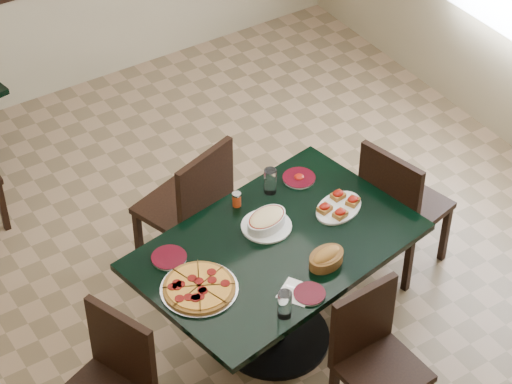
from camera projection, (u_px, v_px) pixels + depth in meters
floor at (243, 313)px, 5.93m from camera, size 5.50×5.50×0.00m
main_table at (276, 268)px, 5.41m from camera, size 1.63×1.20×0.75m
chair_far at (192, 204)px, 5.87m from camera, size 0.56×0.56×0.96m
chair_near at (373, 353)px, 5.08m from camera, size 0.41×0.41×0.85m
chair_right at (399, 203)px, 5.90m from camera, size 0.52×0.52×0.92m
chair_left at (110, 381)px, 4.92m from camera, size 0.53×0.53×0.88m
pepperoni_pizza at (199, 288)px, 5.02m from camera, size 0.40×0.40×0.04m
lasagna_casserole at (267, 221)px, 5.37m from camera, size 0.28×0.28×0.09m
bread_basket at (326, 258)px, 5.16m from camera, size 0.23×0.18×0.09m
bruschetta_platter at (339, 206)px, 5.49m from camera, size 0.37×0.31×0.05m
side_plate_near at (309, 294)px, 5.00m from camera, size 0.16×0.16×0.02m
side_plate_far_r at (299, 178)px, 5.70m from camera, size 0.19×0.19×0.03m
side_plate_far_l at (169, 258)px, 5.20m from camera, size 0.19×0.19×0.02m
napkin_setting at (297, 292)px, 5.02m from camera, size 0.22×0.22×0.01m
water_glass_a at (270, 181)px, 5.57m from camera, size 0.07×0.07×0.15m
water_glass_b at (285, 304)px, 4.85m from camera, size 0.07×0.07×0.15m
pepper_shaker at (237, 199)px, 5.50m from camera, size 0.05×0.05×0.09m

